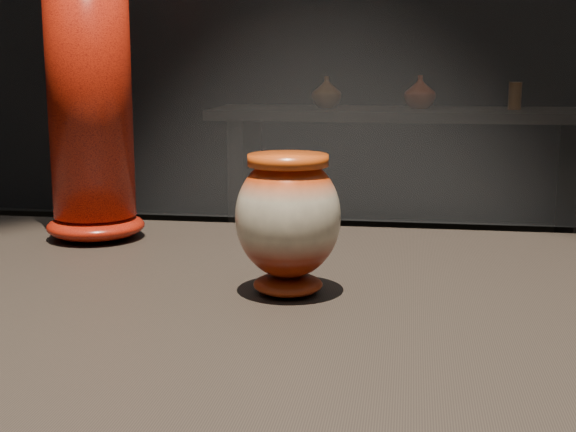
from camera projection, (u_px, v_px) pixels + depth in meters
The scene contains 6 objects.
main_vase at pixel (288, 219), 0.85m from camera, with size 0.12×0.12×0.15m.
tall_vase at pixel (90, 89), 1.10m from camera, with size 0.14×0.14×0.43m.
back_shelf at pixel (406, 160), 4.16m from camera, with size 2.00×0.60×0.90m.
back_vase_left at pixel (327, 92), 4.17m from camera, with size 0.16×0.16×0.16m, color brown.
back_vase_mid at pixel (420, 92), 4.11m from camera, with size 0.16×0.16×0.17m, color maroon.
back_vase_right at pixel (515, 96), 4.04m from camera, with size 0.07×0.07×0.14m, color brown.
Camera 1 is at (0.00, -0.79, 1.15)m, focal length 50.00 mm.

